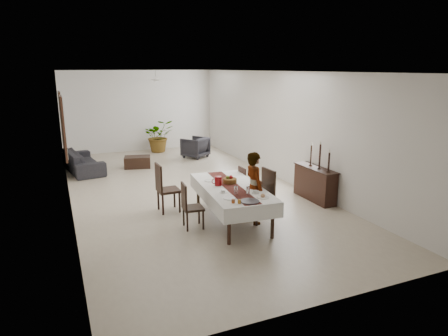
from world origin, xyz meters
TOP-DOWN VIEW (x-y plane):
  - floor at (0.00, 0.00)m, footprint 6.00×12.00m
  - ceiling at (0.00, 0.00)m, footprint 6.00×12.00m
  - wall_back at (0.00, 6.00)m, footprint 6.00×0.02m
  - wall_front at (0.00, -6.00)m, footprint 6.00×0.02m
  - wall_left at (-3.00, 0.00)m, footprint 0.02×12.00m
  - wall_right at (3.00, 0.00)m, footprint 0.02×12.00m
  - dining_table_top at (0.24, -2.51)m, footprint 1.24×2.55m
  - table_leg_fl at (-0.32, -3.64)m, footprint 0.08×0.08m
  - table_leg_fr at (0.59, -3.72)m, footprint 0.08×0.08m
  - table_leg_bl at (-0.11, -1.30)m, footprint 0.08×0.08m
  - table_leg_br at (0.79, -1.38)m, footprint 0.08×0.08m
  - tablecloth_top at (0.24, -2.51)m, footprint 1.44×2.75m
  - tablecloth_drape_left at (-0.36, -2.46)m, footprint 0.24×2.65m
  - tablecloth_drape_right at (0.84, -2.56)m, footprint 0.24×2.65m
  - tablecloth_drape_near at (0.12, -3.83)m, footprint 1.21×0.12m
  - tablecloth_drape_far at (0.35, -1.19)m, footprint 1.21×0.12m
  - table_runner at (0.24, -2.51)m, footprint 0.58×2.60m
  - red_pitcher at (-0.01, -2.34)m, footprint 0.17×0.17m
  - pitcher_handle at (-0.09, -2.33)m, footprint 0.12×0.03m
  - wine_glass_near at (0.30, -3.19)m, footprint 0.07×0.07m
  - wine_glass_mid at (0.08, -3.07)m, footprint 0.07×0.07m
  - teacup_right at (0.49, -3.15)m, footprint 0.09×0.09m
  - saucer_right at (0.49, -3.15)m, footprint 0.15×0.15m
  - teacup_left at (-0.10, -2.84)m, footprint 0.09×0.09m
  - saucer_left at (-0.10, -2.84)m, footprint 0.15×0.15m
  - plate_near_right at (0.49, -3.46)m, footprint 0.25×0.25m
  - bread_near_right at (0.49, -3.46)m, footprint 0.09×0.09m
  - plate_near_left at (-0.14, -3.25)m, footprint 0.25×0.25m
  - plate_far_left at (-0.04, -1.92)m, footprint 0.25×0.25m
  - serving_tray at (0.14, -3.59)m, footprint 0.37×0.37m
  - jam_jar_a at (-0.09, -3.60)m, footprint 0.07×0.07m
  - jam_jar_b at (-0.18, -3.53)m, footprint 0.07×0.07m
  - fruit_basket at (0.31, -2.26)m, footprint 0.31×0.31m
  - fruit_red at (0.34, -2.24)m, footprint 0.09×0.09m
  - fruit_green at (0.27, -2.23)m, footprint 0.08×0.08m
  - chair_right_near_seat at (0.78, -2.80)m, footprint 0.54×0.54m
  - chair_right_near_leg_fl at (1.00, -2.98)m, footprint 0.05×0.05m
  - chair_right_near_leg_fr at (0.96, -2.58)m, footprint 0.05×0.05m
  - chair_right_near_leg_bl at (0.60, -3.02)m, footprint 0.05×0.05m
  - chair_right_near_leg_br at (0.56, -2.62)m, footprint 0.05×0.05m
  - chair_right_near_back at (1.00, -2.78)m, footprint 0.09×0.49m
  - chair_right_far_seat at (0.76, -1.57)m, footprint 0.39×0.39m
  - chair_right_far_leg_fl at (0.92, -1.73)m, footprint 0.04×0.04m
  - chair_right_far_leg_fr at (0.92, -1.41)m, footprint 0.04×0.04m
  - chair_right_far_leg_bl at (0.60, -1.73)m, footprint 0.04×0.04m
  - chair_right_far_leg_br at (0.60, -1.41)m, footprint 0.04×0.04m
  - chair_right_far_back at (0.94, -1.57)m, footprint 0.04×0.39m
  - chair_left_near_seat at (-0.67, -2.58)m, footprint 0.45×0.45m
  - chair_left_near_leg_fl at (-0.83, -2.40)m, footprint 0.04×0.04m
  - chair_left_near_leg_fr at (-0.86, -2.74)m, footprint 0.04×0.04m
  - chair_left_near_leg_bl at (-0.49, -2.42)m, footprint 0.04×0.04m
  - chair_left_near_leg_br at (-0.52, -2.76)m, footprint 0.04×0.04m
  - chair_left_near_back at (-0.86, -2.57)m, footprint 0.07×0.42m
  - chair_left_far_seat at (-0.88, -1.40)m, footprint 0.50×0.50m
  - chair_left_far_leg_fl at (-1.08, -1.20)m, footprint 0.05×0.05m
  - chair_left_far_leg_fr at (-1.08, -1.60)m, footprint 0.05×0.05m
  - chair_left_far_leg_bl at (-0.68, -1.20)m, footprint 0.05×0.05m
  - chair_left_far_leg_br at (-0.68, -1.60)m, footprint 0.05×0.05m
  - chair_left_far_back at (-1.10, -1.40)m, footprint 0.05×0.49m
  - woman at (0.64, -2.81)m, footprint 0.38×0.58m
  - sideboard_body at (2.78, -2.04)m, footprint 0.36×1.37m
  - sideboard_top at (2.78, -2.04)m, footprint 0.40×1.42m
  - candlestick_near_base at (2.78, -2.54)m, footprint 0.09×0.09m
  - candlestick_near_shaft at (2.78, -2.54)m, footprint 0.05×0.05m
  - candlestick_near_candle at (2.78, -2.54)m, footprint 0.03×0.03m
  - candlestick_mid_base at (2.78, -2.18)m, footprint 0.09×0.09m
  - candlestick_mid_shaft at (2.78, -2.18)m, footprint 0.05×0.05m
  - candlestick_mid_candle at (2.78, -2.18)m, footprint 0.03×0.03m
  - candlestick_far_base at (2.78, -1.81)m, footprint 0.09×0.09m
  - candlestick_far_shaft at (2.78, -1.81)m, footprint 0.05×0.05m
  - candlestick_far_candle at (2.78, -1.81)m, footprint 0.03×0.03m
  - sofa at (-2.45, 3.34)m, footprint 1.23×2.41m
  - armchair at (1.59, 3.85)m, footprint 1.16×1.16m
  - coffee_table at (-0.72, 3.14)m, footprint 0.96×0.75m
  - potted_plant at (0.60, 5.42)m, footprint 1.17×1.02m
  - mirror_frame_near at (-2.96, 2.20)m, footprint 0.06×1.05m
  - mirror_glass_near at (-2.92, 2.20)m, footprint 0.01×0.90m
  - mirror_frame_far at (-2.96, 4.30)m, footprint 0.06×1.05m
  - mirror_glass_far at (-2.92, 4.30)m, footprint 0.01×0.90m
  - fan_rod at (0.00, 3.00)m, footprint 0.04×0.04m
  - fan_hub at (0.00, 3.00)m, footprint 0.16×0.16m
  - fan_blade_n at (0.00, 3.35)m, footprint 0.10×0.55m
  - fan_blade_s at (0.00, 2.65)m, footprint 0.10×0.55m
  - fan_blade_e at (0.35, 3.00)m, footprint 0.55×0.10m
  - fan_blade_w at (-0.35, 3.00)m, footprint 0.55×0.10m

SIDE VIEW (x-z plane):
  - floor at x=0.00m, z-range 0.00..0.00m
  - coffee_table at x=-0.72m, z-range 0.00..0.38m
  - chair_right_far_leg_fl at x=0.92m, z-range 0.00..0.39m
  - chair_right_far_leg_fr at x=0.92m, z-range 0.00..0.39m
  - chair_right_far_leg_bl at x=0.60m, z-range 0.00..0.39m
  - chair_right_far_leg_br at x=0.60m, z-range 0.00..0.39m
  - chair_left_near_leg_fl at x=-0.83m, z-range 0.00..0.41m
  - chair_left_near_leg_fr at x=-0.86m, z-range 0.00..0.41m
  - chair_left_near_leg_bl at x=-0.49m, z-range 0.00..0.41m
  - chair_left_near_leg_br at x=-0.52m, z-range 0.00..0.41m
  - chair_left_far_leg_fl at x=-1.08m, z-range 0.00..0.48m
  - chair_left_far_leg_fr at x=-1.08m, z-range 0.00..0.48m
  - chair_left_far_leg_bl at x=-0.68m, z-range 0.00..0.48m
  - chair_left_far_leg_br at x=-0.68m, z-range 0.00..0.48m
  - chair_right_near_leg_fl at x=1.00m, z-range 0.00..0.48m
  - chair_right_near_leg_fr at x=0.96m, z-range 0.00..0.48m
  - chair_right_near_leg_bl at x=0.60m, z-range 0.00..0.48m
  - chair_right_near_leg_br at x=0.56m, z-range 0.00..0.48m
  - sofa at x=-2.45m, z-range 0.00..0.67m
  - table_leg_fl at x=-0.32m, z-range 0.00..0.72m
  - table_leg_fr at x=0.59m, z-range 0.00..0.72m
  - table_leg_bl at x=-0.11m, z-range 0.00..0.72m
  - table_leg_br at x=0.79m, z-range 0.00..0.72m
  - armchair at x=1.59m, z-range 0.00..0.77m
  - chair_right_far_seat at x=0.76m, z-range 0.39..0.43m
  - sideboard_body at x=2.78m, z-range 0.00..0.82m
  - chair_left_near_seat at x=-0.67m, z-range 0.41..0.46m
  - chair_left_far_seat at x=-0.88m, z-range 0.48..0.54m
  - chair_right_near_seat at x=0.78m, z-range 0.48..0.54m
  - tablecloth_drape_left at x=-0.36m, z-range 0.47..0.78m
  - tablecloth_drape_right at x=0.84m, z-range 0.47..0.78m
  - tablecloth_drape_near at x=0.12m, z-range 0.47..0.78m
  - tablecloth_drape_far at x=0.35m, z-range 0.47..0.78m
  - potted_plant at x=0.60m, z-range 0.00..1.29m
  - chair_right_far_back at x=0.94m, z-range 0.43..0.92m
  - chair_left_near_back at x=-0.86m, z-range 0.45..0.98m
  - dining_table_top at x=0.24m, z-range 0.72..0.77m
  - tablecloth_top at x=0.24m, z-range 0.77..0.78m
  - table_runner at x=0.24m, z-range 0.78..0.79m
  - woman at x=0.64m, z-range 0.00..1.57m
  - saucer_right at x=0.49m, z-range 0.78..0.80m
  - saucer_left at x=-0.10m, z-range 0.78..0.80m
  - plate_near_right at x=0.49m, z-range 0.78..0.80m
  - plate_near_left at x=-0.14m, z-range 0.78..0.80m
  - plate_far_left at x=-0.04m, z-range 0.78..0.80m
  - serving_tray at x=0.14m, z-range 0.78..0.80m
  - teacup_right at x=0.49m, z-range 0.78..0.85m
  - teacup_left at x=-0.10m, z-range 0.78..0.85m
  - bread_near_right at x=0.49m, z-range 0.77..0.87m
  - jam_jar_a at x=-0.09m, z-range 0.78..0.86m
  - jam_jar_b at x=-0.18m, z-range 0.78..0.86m
  - sideboard_top at x=2.78m, z-range 0.82..0.85m
  - fruit_basket at x=0.31m, z-range 0.78..0.89m
  - chair_left_far_back at x=-1.10m, z-range 0.53..1.16m
  - chair_right_near_back at x=1.00m, z-range 0.53..1.16m
  - candlestick_near_base at x=2.78m, z-range 0.85..0.88m
  - candlestick_mid_base at x=2.78m, z-range 0.85..0.88m
  - candlestick_far_base at x=2.78m, z-range 0.85..0.88m
  - wine_glass_near at x=0.30m, z-range 0.78..0.96m
  - wine_glass_mid at x=0.08m, z-range 0.78..0.96m
  - red_pitcher at x=-0.01m, z-range 0.78..0.99m
  - pitcher_handle at x=-0.09m, z-range 0.82..0.95m
  - fruit_red at x=0.34m, z-range 0.87..0.96m
  - fruit_green at x=0.27m, z-range 0.87..0.95m
  - candlestick_near_shaft at x=2.78m, z-range 0.88..1.33m
  - candlestick_far_shaft at x=2.78m, z-range 0.88..1.38m
  - candlestick_mid_shaft at x=2.78m, z-range 0.88..1.47m
  - candlestick_near_candle at x=2.78m, z-range 1.33..1.40m
  - candlestick_far_candle at x=2.78m, z-range 1.38..1.45m
  - candlestick_mid_candle at x=2.78m, z-range 1.47..1.54m
  - wall_back at x=0.00m, z-range 0.00..3.20m
  - wall_front at x=0.00m, z-range 0.00..3.20m
  - wall_left at x=-3.00m, z-range 0.00..3.20m
  - wall_right at x=3.00m, z-range 0.00..3.20m
  - mirror_frame_near at x=-2.96m, z-range 0.67..2.53m
  - mirror_glass_near at x=-2.92m, z-range 0.75..2.45m
  - mirror_frame_far at x=-2.96m, z-range 0.67..2.53m
  - mirror_glass_far at x=-2.92m, z-range 0.75..2.45m
  - fan_hub at x=0.00m, z-range 2.86..2.94m
  - fan_blade_n at x=0.00m, z-range 2.89..2.91m
  - fan_blade_s at x=0.00m, z-range 2.89..2.91m
  - fan_blade_e at x=0.35m, z-range 2.89..2.91m
  - fan_blade_w at x=-0.35m, z-range 2.89..2.91m
  - fan_rod at x=0.00m, z-range 3.00..3.20m
  - ceiling at x=0.00m, z-range 3.19..3.21m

